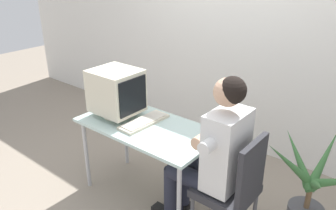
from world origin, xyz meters
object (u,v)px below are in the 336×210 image
object	(u,v)px
keyboard	(144,122)
potted_plant	(308,200)
crt_monitor	(116,91)
office_chair	(234,186)
person_seated	(212,153)
desk	(147,132)

from	to	relation	value
keyboard	potted_plant	distance (m)	1.42
potted_plant	crt_monitor	bearing A→B (deg)	-166.45
office_chair	potted_plant	xyz separation A→B (m)	(0.41, 0.40, -0.16)
crt_monitor	person_seated	distance (m)	1.03
keyboard	office_chair	size ratio (longest dim) A/B	0.52
crt_monitor	person_seated	world-z (taller)	person_seated
keyboard	potted_plant	xyz separation A→B (m)	(1.32, 0.35, -0.38)
person_seated	desk	bearing A→B (deg)	177.47
desk	crt_monitor	bearing A→B (deg)	-176.71
desk	person_seated	distance (m)	0.67
desk	office_chair	world-z (taller)	office_chair
desk	office_chair	xyz separation A→B (m)	(0.86, -0.03, -0.13)
crt_monitor	office_chair	bearing A→B (deg)	-0.49
office_chair	crt_monitor	bearing A→B (deg)	179.51
keyboard	person_seated	distance (m)	0.71
person_seated	potted_plant	world-z (taller)	person_seated
person_seated	potted_plant	size ratio (longest dim) A/B	1.55
keyboard	desk	bearing A→B (deg)	-16.93
office_chair	person_seated	bearing A→B (deg)	180.00
potted_plant	office_chair	bearing A→B (deg)	-136.05
desk	potted_plant	bearing A→B (deg)	16.13
crt_monitor	potted_plant	size ratio (longest dim) A/B	0.49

